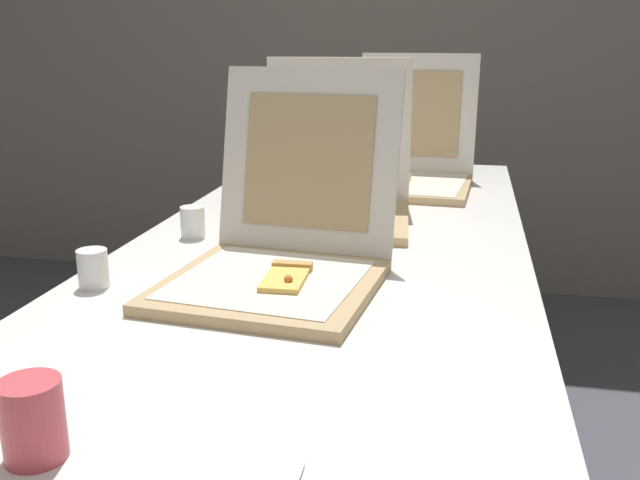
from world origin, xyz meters
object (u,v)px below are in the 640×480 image
table (326,265)px  pizza_box_front (279,255)px  pizza_box_back (408,169)px  cup_white_mid (193,222)px  pizza_box_middle (334,198)px  cup_white_near_left (93,269)px  cup_printed_front (33,420)px

table → pizza_box_front: 0.29m
table → pizza_box_back: pizza_box_back is taller
table → pizza_box_back: (0.13, 0.67, 0.10)m
cup_white_mid → pizza_box_middle: bearing=37.6°
cup_white_near_left → table: bearing=43.8°
table → cup_printed_front: cup_printed_front is taller
pizza_box_middle → cup_white_near_left: pizza_box_middle is taller
cup_white_mid → cup_printed_front: 0.90m
pizza_box_back → cup_white_mid: size_ratio=6.22×
pizza_box_front → cup_printed_front: bearing=-95.2°
pizza_box_middle → pizza_box_back: size_ratio=0.91×
cup_white_mid → pizza_box_front: bearing=-43.6°
cup_white_mid → cup_printed_front: (0.16, -0.89, 0.01)m
pizza_box_middle → cup_printed_front: 1.12m
cup_printed_front → cup_white_mid: bearing=100.2°
table → pizza_box_front: size_ratio=4.40×
pizza_box_back → pizza_box_middle: bearing=-105.3°
pizza_box_back → cup_printed_front: 1.58m
pizza_box_front → cup_white_near_left: pizza_box_front is taller
pizza_box_middle → pizza_box_back: bearing=66.7°
table → pizza_box_middle: (-0.02, 0.23, 0.11)m
pizza_box_front → cup_white_near_left: (-0.34, -0.09, -0.02)m
pizza_box_middle → cup_white_mid: (-0.29, -0.23, -0.02)m
table → pizza_box_back: bearing=79.3°
pizza_box_middle → pizza_box_front: bearing=-96.4°
pizza_box_middle → cup_white_near_left: (-0.35, -0.59, -0.02)m
cup_printed_front → pizza_box_front: bearing=79.1°
pizza_box_middle → table: bearing=-88.7°
cup_white_near_left → cup_white_mid: bearing=81.0°
table → pizza_box_middle: bearing=96.0°
cup_white_near_left → cup_printed_front: bearing=-67.6°
cup_white_near_left → pizza_box_middle: bearing=59.1°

